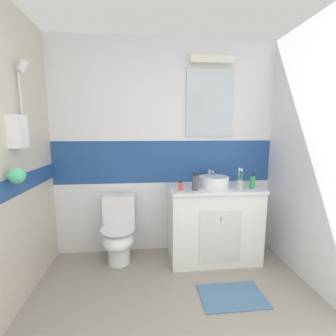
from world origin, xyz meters
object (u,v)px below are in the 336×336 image
at_px(perfume_flask_small, 181,186).
at_px(mouthwash_bottle, 195,182).
at_px(sink_basin, 214,181).
at_px(toothbrush_cup, 240,183).
at_px(soap_dispenser, 252,182).
at_px(toilet, 119,232).

distance_m(perfume_flask_small, mouthwash_bottle, 0.16).
distance_m(sink_basin, perfume_flask_small, 0.41).
xyz_separation_m(sink_basin, perfume_flask_small, (-0.39, -0.12, -0.01)).
relative_size(toothbrush_cup, soap_dispenser, 1.33).
bearing_deg(toothbrush_cup, toilet, 171.64).
bearing_deg(perfume_flask_small, toilet, 166.31).
bearing_deg(toothbrush_cup, sink_basin, 147.47).
distance_m(toilet, mouthwash_bottle, 1.03).
bearing_deg(mouthwash_bottle, toothbrush_cup, -2.79).
bearing_deg(mouthwash_bottle, perfume_flask_small, 178.25).
xyz_separation_m(toothbrush_cup, perfume_flask_small, (-0.63, 0.03, -0.02)).
bearing_deg(toothbrush_cup, mouthwash_bottle, 177.21).
relative_size(sink_basin, toilet, 0.49).
height_order(toilet, perfume_flask_small, perfume_flask_small).
relative_size(perfume_flask_small, mouthwash_bottle, 0.58).
bearing_deg(sink_basin, toilet, 177.89).
height_order(toilet, toothbrush_cup, toothbrush_cup).
xyz_separation_m(sink_basin, toothbrush_cup, (0.24, -0.15, 0.00)).
xyz_separation_m(soap_dispenser, perfume_flask_small, (-0.78, 0.01, -0.02)).
bearing_deg(mouthwash_bottle, soap_dispenser, -0.18).
bearing_deg(soap_dispenser, toothbrush_cup, -171.83).
bearing_deg(toilet, soap_dispenser, -6.69).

